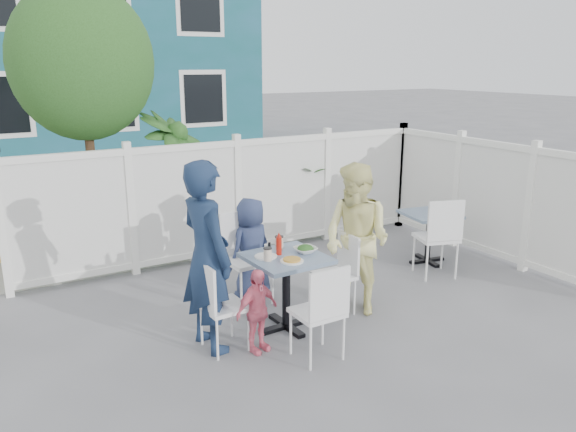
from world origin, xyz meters
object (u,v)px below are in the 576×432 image
chair_near (322,307)px  man (207,257)px  spare_table (429,224)px  boy (251,248)px  chair_back (244,250)px  woman (357,239)px  chair_left (216,300)px  chair_right (340,267)px  toddler (257,311)px  main_table (286,273)px

chair_near → man: (-0.76, 0.76, 0.37)m
spare_table → man: (-3.42, -0.70, 0.36)m
spare_table → boy: (-2.55, 0.17, 0.05)m
chair_back → chair_near: bearing=86.3°
chair_back → woman: size_ratio=0.63×
man → chair_left: bearing=-171.3°
chair_left → chair_right: chair_left is taller
chair_back → woman: bearing=133.3°
boy → chair_near: bearing=68.1°
chair_left → chair_right: size_ratio=1.02×
spare_table → man: man is taller
toddler → boy: bearing=51.9°
chair_near → boy: bearing=85.4°
toddler → chair_back: bearing=55.8°
man → woman: 1.67m
chair_right → chair_back: (-0.76, 0.77, 0.09)m
chair_back → man: (-0.76, -0.81, 0.30)m
chair_near → man: man is taller
chair_right → chair_back: bearing=46.5°
chair_right → chair_near: 1.09m
toddler → chair_left: bearing=133.8°
chair_back → chair_near: 1.57m
man → boy: bearing=-52.3°
woman → boy: (-0.79, 0.90, -0.23)m
main_table → boy: size_ratio=0.66×
main_table → man: bearing=177.6°
chair_right → woman: (0.15, -0.07, 0.31)m
chair_left → chair_near: 0.97m
chair_back → boy: (0.11, 0.06, -0.01)m
boy → chair_back: bearing=8.0°
chair_back → toddler: bearing=66.0°
chair_back → woman: (0.91, -0.84, 0.21)m
man → boy: (0.87, 0.86, -0.32)m
chair_near → woman: woman is taller
spare_table → woman: bearing=-157.3°
man → woman: man is taller
chair_left → woman: size_ratio=0.54×
man → toddler: (0.34, -0.31, -0.49)m
main_table → chair_near: (-0.05, -0.73, -0.07)m
chair_left → woman: 1.66m
chair_left → boy: boy is taller
chair_left → chair_near: chair_near is taller
spare_table → boy: boy is taller
woman → boy: woman is taller
chair_left → chair_right: (1.48, 0.15, -0.01)m
chair_right → man: (-1.51, -0.03, 0.40)m
woman → boy: bearing=-154.3°
spare_table → chair_right: chair_right is taller
toddler → chair_right: bearing=2.6°
main_table → chair_left: size_ratio=0.88×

